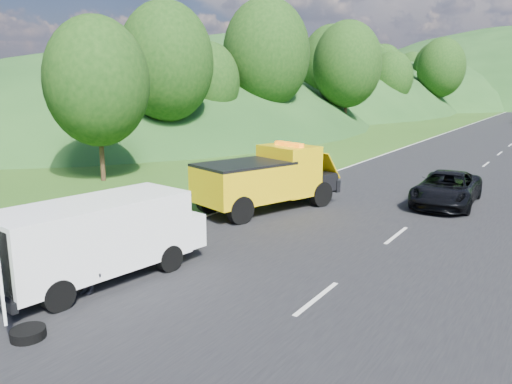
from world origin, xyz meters
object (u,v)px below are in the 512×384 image
Objects in this scene: woman at (154,234)px; child at (176,256)px; spare_tire at (29,339)px; passing_suv at (445,205)px; white_van at (100,236)px; tow_truck at (268,178)px; worker at (86,294)px; suitcase at (166,219)px.

woman is 2.50m from child.
spare_tire is 0.14× the size of passing_suv.
woman is at bearing 114.60° from spare_tire.
passing_suv is (4.36, 16.26, 0.00)m from spare_tire.
spare_tire is (1.21, -2.89, -1.21)m from white_van.
tow_truck is at bearing -144.15° from passing_suv.
worker reaches higher than suitcase.
worker is at bearing -170.51° from woman.
tow_truck is at bearing 99.71° from white_van.
woman is at bearing -88.85° from tow_truck.
worker reaches higher than spare_tire.
child is at bearing -136.49° from woman.
child is (0.67, -6.23, -1.30)m from tow_truck.
tow_truck is 5.35m from woman.
spare_tire is (3.17, -7.38, -0.29)m from suitcase.
white_van reaches higher than suitcase.
tow_truck is at bearing 84.88° from worker.
worker reaches higher than woman.
white_van is at bearing 112.68° from spare_tire.
tow_truck is 9.54× the size of spare_tire.
spare_tire is at bearing -64.67° from tow_truck.
white_van is 10.65× the size of suitcase.
tow_truck is 4.40× the size of woman.
child is at bearing -41.71° from suitcase.
tow_truck is at bearing 97.52° from spare_tire.
tow_truck is 6.40m from child.
white_van reaches higher than spare_tire.
passing_suv is (5.22, 10.94, 0.00)m from child.
child is at bearing 99.14° from spare_tire.
white_van is 14.54m from passing_suv.
white_van reaches higher than woman.
white_van is at bearing -70.08° from tow_truck.
tow_truck is 4.59m from suitcase.
suitcase is 0.86× the size of spare_tire.
worker is 5.81m from suitcase.
passing_suv is at bearing 74.99° from white_van.
worker reaches higher than child.
suitcase is at bearing -93.68° from tow_truck.
white_van is at bearing -47.93° from child.
worker is at bearing -112.93° from passing_suv.
passing_suv reaches higher than spare_tire.
tow_truck reaches higher than white_van.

